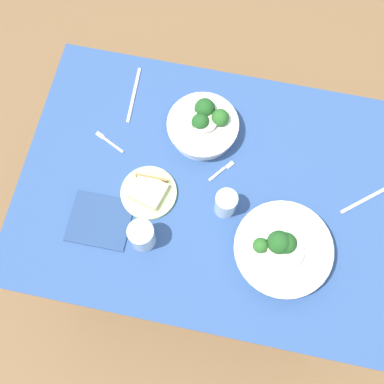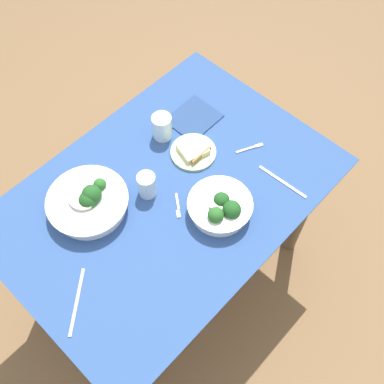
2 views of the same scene
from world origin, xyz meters
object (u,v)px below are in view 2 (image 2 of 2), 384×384
(broccoli_bowl_near, at_px, (221,207))
(napkin_folded_upper, at_px, (194,118))
(fork_by_far_bowl, at_px, (177,207))
(table_knife_right, at_px, (282,182))
(water_glass_side, at_px, (147,185))
(bread_side_plate, at_px, (194,151))
(table_knife_left, at_px, (77,302))
(broccoli_bowl_far, at_px, (89,202))
(water_glass_center, at_px, (162,127))
(fork_by_near_bowl, at_px, (251,148))

(broccoli_bowl_near, height_order, napkin_folded_upper, broccoli_bowl_near)
(fork_by_far_bowl, height_order, table_knife_right, same)
(water_glass_side, relative_size, table_knife_right, 0.48)
(water_glass_side, height_order, napkin_folded_upper, water_glass_side)
(bread_side_plate, bearing_deg, table_knife_left, -169.19)
(broccoli_bowl_near, xyz_separation_m, bread_side_plate, (0.12, 0.24, -0.03))
(bread_side_plate, relative_size, table_knife_left, 0.78)
(bread_side_plate, height_order, fork_by_far_bowl, bread_side_plate)
(broccoli_bowl_near, height_order, fork_by_far_bowl, broccoli_bowl_near)
(broccoli_bowl_far, height_order, broccoli_bowl_near, broccoli_bowl_far)
(bread_side_plate, xyz_separation_m, water_glass_center, (-0.02, 0.14, 0.04))
(broccoli_bowl_far, height_order, table_knife_left, broccoli_bowl_far)
(water_glass_center, distance_m, fork_by_far_bowl, 0.33)
(fork_by_far_bowl, height_order, fork_by_near_bowl, same)
(fork_by_far_bowl, bearing_deg, napkin_folded_upper, 162.65)
(fork_by_far_bowl, xyz_separation_m, table_knife_right, (0.33, -0.20, -0.00))
(broccoli_bowl_near, bearing_deg, broccoli_bowl_far, 130.92)
(broccoli_bowl_near, height_order, fork_by_near_bowl, broccoli_bowl_near)
(bread_side_plate, xyz_separation_m, fork_by_far_bowl, (-0.21, -0.12, -0.01))
(broccoli_bowl_far, relative_size, water_glass_side, 2.88)
(table_knife_right, bearing_deg, water_glass_center, -165.46)
(water_glass_side, bearing_deg, table_knife_left, -163.43)
(water_glass_center, height_order, table_knife_left, water_glass_center)
(fork_by_near_bowl, height_order, table_knife_right, same)
(broccoli_bowl_far, distance_m, broccoli_bowl_near, 0.45)
(table_knife_left, bearing_deg, broccoli_bowl_near, 128.67)
(water_glass_center, distance_m, fork_by_near_bowl, 0.34)
(broccoli_bowl_near, relative_size, napkin_folded_upper, 1.23)
(table_knife_left, bearing_deg, water_glass_center, 163.35)
(fork_by_near_bowl, relative_size, table_knife_right, 0.51)
(fork_by_far_bowl, bearing_deg, water_glass_side, -129.75)
(water_glass_center, distance_m, napkin_folded_upper, 0.15)
(bread_side_plate, bearing_deg, fork_by_far_bowl, -150.39)
(bread_side_plate, height_order, water_glass_center, water_glass_center)
(water_glass_center, distance_m, table_knife_right, 0.49)
(bread_side_plate, xyz_separation_m, table_knife_right, (0.13, -0.32, -0.01))
(broccoli_bowl_far, bearing_deg, bread_side_plate, -13.48)
(table_knife_left, bearing_deg, broccoli_bowl_far, -176.96)
(water_glass_center, bearing_deg, fork_by_far_bowl, -125.79)
(bread_side_plate, xyz_separation_m, napkin_folded_upper, (0.12, 0.11, -0.01))
(broccoli_bowl_near, distance_m, fork_by_far_bowl, 0.15)
(napkin_folded_upper, bearing_deg, fork_by_far_bowl, -144.87)
(table_knife_left, bearing_deg, fork_by_far_bowl, 141.60)
(broccoli_bowl_far, bearing_deg, fork_by_near_bowl, -22.47)
(table_knife_right, distance_m, napkin_folded_upper, 0.43)
(broccoli_bowl_far, distance_m, table_knife_left, 0.34)
(broccoli_bowl_far, xyz_separation_m, water_glass_side, (0.18, -0.10, 0.01))
(table_knife_left, bearing_deg, table_knife_right, 126.81)
(broccoli_bowl_near, relative_size, bread_side_plate, 1.31)
(water_glass_center, relative_size, napkin_folded_upper, 0.56)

